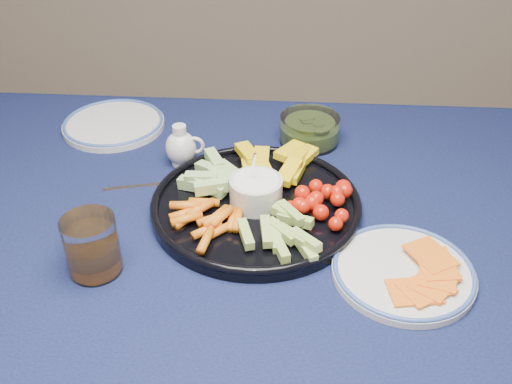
# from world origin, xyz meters

# --- Properties ---
(dining_table) EXTENTS (1.67, 1.07, 0.75)m
(dining_table) POSITION_xyz_m (0.00, 0.00, 0.66)
(dining_table) COLOR #512B1B
(dining_table) RESTS_ON ground
(crudite_platter) EXTENTS (0.39, 0.39, 0.12)m
(crudite_platter) POSITION_xyz_m (-0.06, 0.08, 0.77)
(crudite_platter) COLOR black
(crudite_platter) RESTS_ON dining_table
(creamer_pitcher) EXTENTS (0.08, 0.06, 0.09)m
(creamer_pitcher) POSITION_xyz_m (-0.22, 0.23, 0.78)
(creamer_pitcher) COLOR silver
(creamer_pitcher) RESTS_ON dining_table
(pickle_bowl) EXTENTS (0.13, 0.13, 0.06)m
(pickle_bowl) POSITION_xyz_m (0.04, 0.34, 0.77)
(pickle_bowl) COLOR silver
(pickle_bowl) RESTS_ON dining_table
(cheese_plate) EXTENTS (0.23, 0.23, 0.03)m
(cheese_plate) POSITION_xyz_m (0.19, -0.08, 0.76)
(cheese_plate) COLOR silver
(cheese_plate) RESTS_ON dining_table
(juice_tumbler) EXTENTS (0.08, 0.08, 0.10)m
(juice_tumbler) POSITION_xyz_m (-0.31, -0.10, 0.79)
(juice_tumbler) COLOR silver
(juice_tumbler) RESTS_ON dining_table
(fork_left) EXTENTS (0.18, 0.06, 0.00)m
(fork_left) POSITION_xyz_m (-0.25, 0.14, 0.75)
(fork_left) COLOR white
(fork_left) RESTS_ON dining_table
(fork_right) EXTENTS (0.18, 0.05, 0.00)m
(fork_right) POSITION_xyz_m (0.21, -0.11, 0.75)
(fork_right) COLOR white
(fork_right) RESTS_ON dining_table
(side_plate_extra) EXTENTS (0.23, 0.23, 0.02)m
(side_plate_extra) POSITION_xyz_m (-0.41, 0.37, 0.76)
(side_plate_extra) COLOR silver
(side_plate_extra) RESTS_ON dining_table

